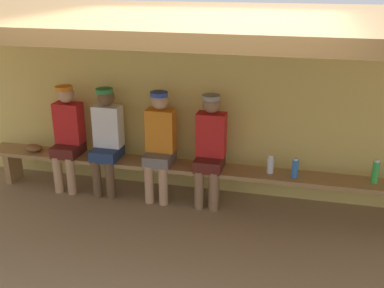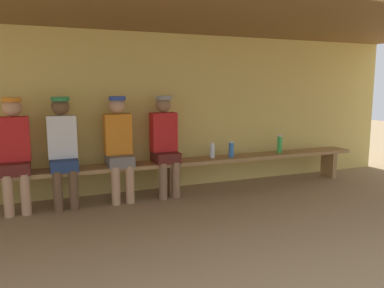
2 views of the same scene
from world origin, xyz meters
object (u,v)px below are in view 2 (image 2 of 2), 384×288
(player_in_white, at_px, (119,143))
(player_middle, at_px, (63,147))
(water_bottle_orange, at_px, (280,144))
(bench, at_px, (169,167))
(player_near_post, at_px, (165,141))
(water_bottle_green, at_px, (231,150))
(water_bottle_clear, at_px, (212,151))
(player_in_blue, at_px, (15,149))

(player_in_white, xyz_separation_m, player_middle, (-0.68, 0.00, 0.00))
(water_bottle_orange, bearing_deg, player_in_white, -179.64)
(bench, relative_size, player_near_post, 4.46)
(player_near_post, bearing_deg, player_middle, 180.00)
(water_bottle_green, distance_m, water_bottle_clear, 0.28)
(player_near_post, distance_m, water_bottle_orange, 1.86)
(water_bottle_orange, bearing_deg, bench, -179.39)
(bench, distance_m, water_bottle_clear, 0.67)
(player_in_blue, relative_size, player_near_post, 1.00)
(bench, distance_m, player_in_white, 0.77)
(water_bottle_clear, bearing_deg, bench, -178.29)
(player_in_blue, height_order, water_bottle_clear, player_in_blue)
(water_bottle_clear, distance_m, water_bottle_orange, 1.14)
(player_middle, relative_size, water_bottle_green, 5.83)
(water_bottle_green, bearing_deg, water_bottle_orange, 3.38)
(bench, distance_m, water_bottle_green, 0.95)
(player_middle, height_order, water_bottle_orange, player_middle)
(player_middle, xyz_separation_m, water_bottle_green, (2.29, -0.04, -0.18))
(player_near_post, height_order, water_bottle_green, player_near_post)
(bench, relative_size, player_in_white, 4.46)
(bench, distance_m, player_middle, 1.41)
(bench, relative_size, water_bottle_green, 26.02)
(player_middle, height_order, water_bottle_green, player_middle)
(player_near_post, xyz_separation_m, water_bottle_green, (0.99, -0.04, -0.18))
(water_bottle_clear, bearing_deg, water_bottle_orange, -0.02)
(bench, xyz_separation_m, player_in_white, (-0.68, 0.00, 0.36))
(bench, distance_m, player_in_blue, 1.93)
(water_bottle_clear, bearing_deg, player_middle, -179.55)
(player_in_blue, height_order, player_in_white, same)
(player_in_white, distance_m, water_bottle_green, 1.62)
(player_near_post, relative_size, player_middle, 1.00)
(player_middle, height_order, water_bottle_clear, player_middle)
(bench, height_order, player_in_blue, player_in_blue)
(water_bottle_clear, xyz_separation_m, water_bottle_orange, (1.14, -0.00, 0.03))
(bench, height_order, water_bottle_clear, water_bottle_clear)
(player_middle, bearing_deg, water_bottle_orange, 0.28)
(player_middle, bearing_deg, player_in_blue, 180.00)
(water_bottle_green, height_order, water_bottle_clear, water_bottle_green)
(player_near_post, bearing_deg, water_bottle_clear, 1.28)
(player_in_white, height_order, player_middle, same)
(player_near_post, relative_size, water_bottle_green, 5.83)
(player_middle, distance_m, water_bottle_green, 2.30)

